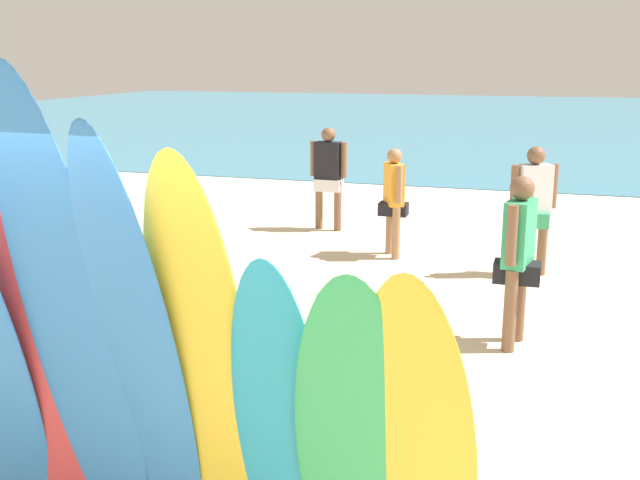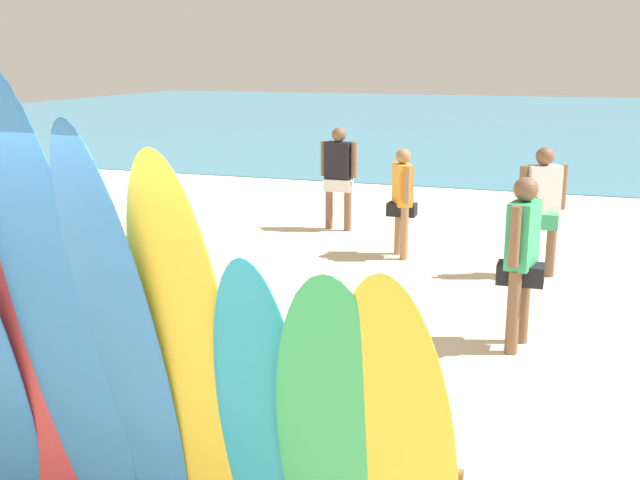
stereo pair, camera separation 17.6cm
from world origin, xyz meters
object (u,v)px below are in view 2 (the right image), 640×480
Objects in this scene: surfboard_blue_3 at (64,341)px; beach_chair_red at (5,322)px; beachgoer_by_water at (402,195)px; beach_chair_blue at (68,287)px; surfboard_green_7 at (338,457)px; beachgoer_photographing at (542,203)px; surfboard_red_2 at (33,355)px; beachgoer_strolling at (522,251)px; surfboard_yellow_8 at (398,465)px; surfboard_rack at (188,448)px; surfboard_yellow_5 at (192,387)px; beachgoer_near_rack at (339,172)px; surfboard_teal_6 at (266,439)px; surfboard_blue_4 at (129,371)px.

surfboard_blue_3 is 3.53m from beach_chair_red.
beach_chair_blue is at bearing -63.54° from beachgoer_by_water.
beachgoer_by_water is (-1.33, 7.32, -0.09)m from surfboard_green_7.
beachgoer_photographing reaches higher than beachgoer_by_water.
surfboard_red_2 is 4.79m from beachgoer_strolling.
surfboard_yellow_8 reaches higher than beach_chair_red.
beachgoer_strolling is 4.73m from beach_chair_blue.
surfboard_green_7 is at bearing -175.38° from surfboard_yellow_8.
beach_chair_blue is (-4.09, 3.39, -0.57)m from surfboard_green_7.
surfboard_rack is 3.35m from beach_chair_red.
beachgoer_near_rack is (-1.94, 8.68, -0.25)m from surfboard_yellow_5.
surfboard_red_2 reaches higher than beach_chair_blue.
beach_chair_blue is at bearing 8.41° from beachgoer_photographing.
surfboard_blue_3 is 3.47× the size of beach_chair_red.
surfboard_teal_6 is (1.06, 0.09, -0.42)m from surfboard_blue_3.
beachgoer_by_water reaches higher than beach_chair_blue.
surfboard_blue_3 is at bearing -57.73° from beach_chair_blue.
surfboard_teal_6 is (0.38, 0.02, -0.23)m from surfboard_yellow_5.
surfboard_blue_4 reaches higher than beachgoer_strolling.
surfboard_yellow_5 reaches higher than beachgoer_photographing.
surfboard_green_7 is at bearing 7.79° from surfboard_blue_4.
surfboard_yellow_8 is 1.22× the size of beachgoer_near_rack.
surfboard_red_2 is 0.34m from surfboard_blue_3.
surfboard_red_2 is 4.18m from beach_chair_blue.
beachgoer_by_water reaches higher than beach_chair_red.
surfboard_rack is 1.05m from surfboard_red_2.
surfboard_rack is at bearing -71.65° from beachgoer_near_rack.
surfboard_blue_3 is 1.70× the size of beachgoer_photographing.
surfboard_green_7 is (1.74, -0.04, -0.27)m from surfboard_red_2.
surfboard_teal_6 is 1.19× the size of beachgoer_strolling.
surfboard_teal_6 is 2.44× the size of beach_chair_red.
beach_chair_red is at bearing 145.41° from surfboard_green_7.
surfboard_red_2 is at bearing 166.40° from surfboard_blue_3.
surfboard_blue_3 is at bearing -23.61° from surfboard_red_2.
surfboard_yellow_8 is (2.03, -0.05, -0.26)m from surfboard_red_2.
beach_chair_red is (-2.84, 2.30, -0.86)m from surfboard_blue_4.
surfboard_yellow_5 is (0.32, 0.06, -0.06)m from surfboard_blue_4.
surfboard_rack is 6.83m from beachgoer_by_water.
surfboard_teal_6 is 4.31m from beachgoer_strolling.
surfboard_yellow_8 reaches higher than beachgoer_near_rack.
surfboard_blue_4 is at bearing 48.12° from beachgoer_photographing.
beachgoer_photographing reaches higher than beach_chair_blue.
surfboard_red_2 is 0.66m from surfboard_blue_4.
beach_chair_red is (-4.46, -2.00, -0.55)m from beachgoer_strolling.
surfboard_blue_4 reaches higher than surfboard_yellow_8.
surfboard_teal_6 is 7.35m from beachgoer_by_water.
surfboard_blue_3 reaches higher than surfboard_teal_6.
surfboard_blue_4 reaches higher than beachgoer_near_rack.
surfboard_blue_3 is 4.46m from beach_chair_blue.
surfboard_rack is at bearing 165.28° from surfboard_yellow_8.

